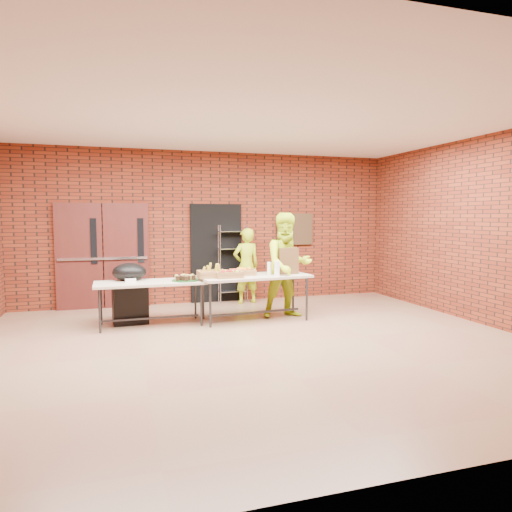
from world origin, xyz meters
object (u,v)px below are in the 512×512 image
at_px(table_left, 150,285).
at_px(coffee_dispenser, 286,260).
at_px(covered_grill, 130,293).
at_px(volunteer_woman, 246,266).
at_px(volunteer_man, 288,265).
at_px(wire_rack, 233,264).
at_px(table_right, 255,279).

bearing_deg(table_left, coffee_dispenser, -1.50).
xyz_separation_m(covered_grill, volunteer_woman, (2.41, 1.16, 0.27)).
bearing_deg(volunteer_man, coffee_dispenser, 108.02).
bearing_deg(volunteer_man, volunteer_woman, 102.14).
bearing_deg(volunteer_man, wire_rack, 107.74).
height_order(wire_rack, volunteer_woman, wire_rack).
height_order(wire_rack, table_right, wire_rack).
xyz_separation_m(wire_rack, volunteer_woman, (0.24, -0.22, -0.03)).
distance_m(table_left, table_right, 1.80).
height_order(coffee_dispenser, covered_grill, coffee_dispenser).
bearing_deg(table_right, volunteer_woman, 74.25).
bearing_deg(covered_grill, table_left, -44.07).
bearing_deg(volunteer_woman, table_left, 27.55).
relative_size(table_right, coffee_dispenser, 4.24).
height_order(table_left, table_right, table_right).
distance_m(volunteer_woman, volunteer_man, 1.55).
bearing_deg(volunteer_woman, covered_grill, 18.67).
bearing_deg(coffee_dispenser, volunteer_man, -70.60).
bearing_deg(wire_rack, volunteer_man, -73.30).
distance_m(table_left, volunteer_woman, 2.53).
bearing_deg(table_right, coffee_dispenser, 2.39).
relative_size(wire_rack, table_right, 0.82).
xyz_separation_m(volunteer_woman, volunteer_man, (0.36, -1.50, 0.16)).
xyz_separation_m(wire_rack, table_left, (-1.84, -1.66, -0.14)).
distance_m(table_right, covered_grill, 2.17).
bearing_deg(covered_grill, table_right, -14.71).
height_order(coffee_dispenser, volunteer_woman, volunteer_woman).
bearing_deg(volunteer_man, covered_grill, 171.71).
bearing_deg(table_right, volunteer_man, -0.93).
bearing_deg(volunteer_woman, wire_rack, -50.20).
bearing_deg(table_left, volunteer_woman, 33.79).
distance_m(wire_rack, table_right, 1.77).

